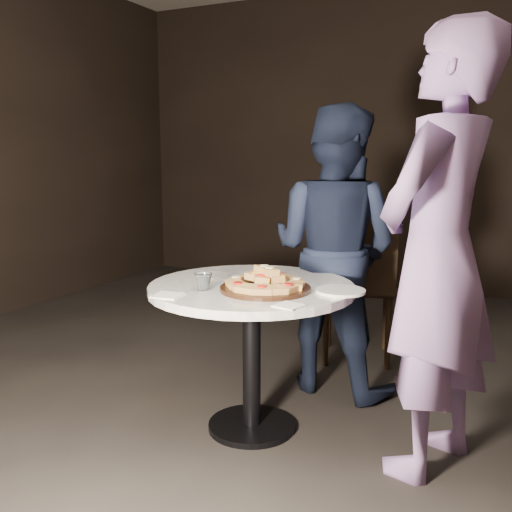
# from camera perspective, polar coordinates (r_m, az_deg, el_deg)

# --- Properties ---
(floor) EXTENTS (7.00, 7.00, 0.00)m
(floor) POSITION_cam_1_polar(r_m,az_deg,el_deg) (2.88, 1.14, -18.11)
(floor) COLOR black
(floor) RESTS_ON ground
(table) EXTENTS (1.30, 1.30, 0.74)m
(table) POSITION_cam_1_polar(r_m,az_deg,el_deg) (2.78, -0.44, -5.62)
(table) COLOR black
(table) RESTS_ON ground
(serving_board) EXTENTS (0.55, 0.55, 0.02)m
(serving_board) POSITION_cam_1_polar(r_m,az_deg,el_deg) (2.62, 0.94, -3.26)
(serving_board) COLOR black
(serving_board) RESTS_ON table
(focaccia_pile) EXTENTS (0.37, 0.37, 0.10)m
(focaccia_pile) POSITION_cam_1_polar(r_m,az_deg,el_deg) (2.61, 1.01, -2.45)
(focaccia_pile) COLOR #B28345
(focaccia_pile) RESTS_ON serving_board
(plate_left) EXTENTS (0.23, 0.23, 0.01)m
(plate_left) POSITION_cam_1_polar(r_m,az_deg,el_deg) (2.93, -4.46, -1.93)
(plate_left) COLOR white
(plate_left) RESTS_ON table
(plate_right) EXTENTS (0.29, 0.29, 0.01)m
(plate_right) POSITION_cam_1_polar(r_m,az_deg,el_deg) (2.61, 8.45, -3.46)
(plate_right) COLOR white
(plate_right) RESTS_ON table
(water_glass) EXTENTS (0.10, 0.10, 0.08)m
(water_glass) POSITION_cam_1_polar(r_m,az_deg,el_deg) (2.63, -5.31, -2.55)
(water_glass) COLOR silver
(water_glass) RESTS_ON table
(napkin_near) EXTENTS (0.14, 0.14, 0.01)m
(napkin_near) POSITION_cam_1_polar(r_m,az_deg,el_deg) (2.55, -8.82, -3.91)
(napkin_near) COLOR white
(napkin_near) RESTS_ON table
(napkin_far) EXTENTS (0.13, 0.13, 0.01)m
(napkin_far) POSITION_cam_1_polar(r_m,az_deg,el_deg) (2.35, 3.31, -4.97)
(napkin_far) COLOR white
(napkin_far) RESTS_ON table
(chair_far) EXTENTS (0.57, 0.59, 0.99)m
(chair_far) POSITION_cam_1_polar(r_m,az_deg,el_deg) (3.76, 10.20, -2.19)
(chair_far) COLOR black
(chair_far) RESTS_ON ground
(diner_navy) EXTENTS (0.89, 0.74, 1.64)m
(diner_navy) POSITION_cam_1_polar(r_m,az_deg,el_deg) (3.30, 7.81, 0.54)
(diner_navy) COLOR #141C32
(diner_navy) RESTS_ON ground
(diner_teal) EXTENTS (0.64, 0.80, 1.90)m
(diner_teal) POSITION_cam_1_polar(r_m,az_deg,el_deg) (2.50, 17.76, 0.15)
(diner_teal) COLOR #866BA8
(diner_teal) RESTS_ON ground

